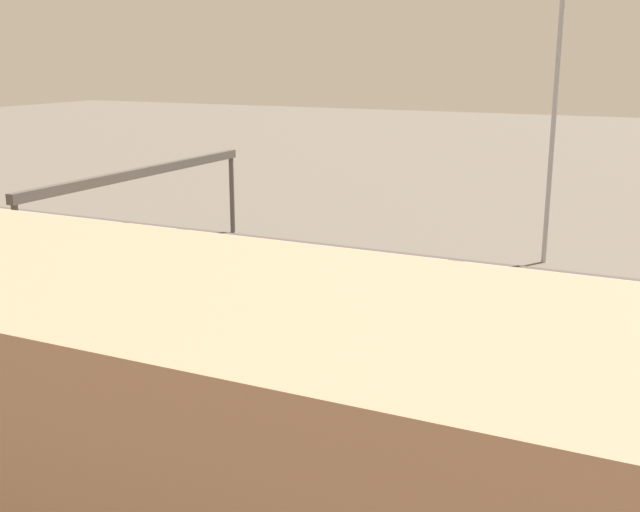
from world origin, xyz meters
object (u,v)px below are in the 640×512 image
(train_on_track_5, at_px, (173,297))
(light_mast_0, at_px, (559,53))
(train_on_track_3, at_px, (276,267))
(maintenance_shed, at_px, (282,434))
(signal_gantry, at_px, (143,182))
(train_on_track_4, at_px, (103,262))

(train_on_track_5, relative_size, light_mast_0, 4.72)
(train_on_track_3, bearing_deg, train_on_track_5, 74.98)
(light_mast_0, height_order, maintenance_shed, light_mast_0)
(light_mast_0, xyz_separation_m, signal_gantry, (32.25, 16.47, -11.01))
(maintenance_shed, bearing_deg, train_on_track_4, -39.69)
(train_on_track_4, height_order, maintenance_shed, maintenance_shed)
(train_on_track_4, relative_size, light_mast_0, 0.34)
(light_mast_0, distance_m, maintenance_shed, 50.81)
(train_on_track_3, bearing_deg, light_mast_0, -132.70)
(train_on_track_4, xyz_separation_m, maintenance_shed, (-30.21, 25.08, 3.11))
(train_on_track_3, height_order, signal_gantry, signal_gantry)
(train_on_track_3, height_order, light_mast_0, light_mast_0)
(train_on_track_3, relative_size, maintenance_shed, 2.70)
(train_on_track_4, bearing_deg, signal_gantry, -78.30)
(train_on_track_3, distance_m, maintenance_shed, 34.70)
(train_on_track_5, distance_m, light_mast_0, 38.97)
(light_mast_0, bearing_deg, signal_gantry, 27.05)
(train_on_track_4, distance_m, light_mast_0, 42.26)
(train_on_track_4, height_order, train_on_track_3, train_on_track_4)
(train_on_track_3, distance_m, signal_gantry, 15.93)
(train_on_track_5, relative_size, maintenance_shed, 3.27)
(train_on_track_4, xyz_separation_m, train_on_track_3, (-13.19, -5.00, -0.09))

